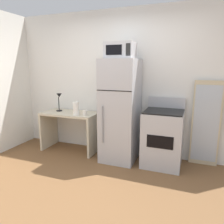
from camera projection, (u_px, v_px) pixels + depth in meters
name	position (u px, v px, depth m)	size (l,w,h in m)	color
ground_plane	(83.00, 199.00, 2.66)	(12.00, 12.00, 0.00)	brown
wall_back_white	(125.00, 84.00, 3.94)	(5.00, 0.10, 2.60)	white
desk	(70.00, 124.00, 4.14)	(1.06, 0.54, 0.75)	beige
desk_lamp	(59.00, 99.00, 4.14)	(0.14, 0.12, 0.35)	black
coffee_mug	(85.00, 113.00, 3.83)	(0.08, 0.08, 0.10)	white
paper_towel_roll	(76.00, 109.00, 3.85)	(0.11, 0.11, 0.24)	white
refrigerator	(120.00, 111.00, 3.66)	(0.58, 0.67, 1.73)	#B7B7BC
microwave	(120.00, 50.00, 3.43)	(0.46, 0.35, 0.26)	#B7B7BC
oven_range	(163.00, 138.00, 3.51)	(0.62, 0.61, 1.10)	#B7B7BC
leaning_mirror	(206.00, 124.00, 3.47)	(0.44, 0.03, 1.40)	#C6B793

